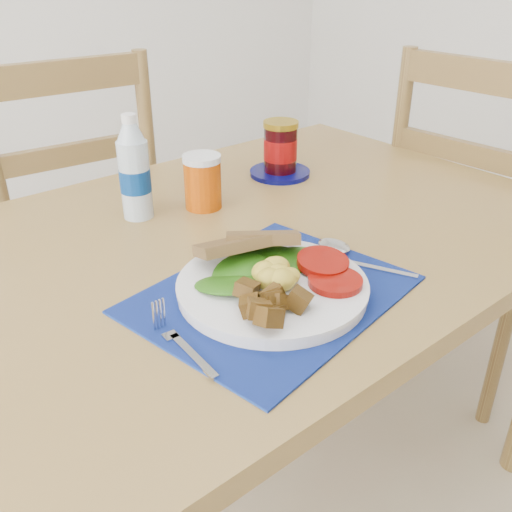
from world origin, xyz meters
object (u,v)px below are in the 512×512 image
at_px(water_bottle, 135,173).
at_px(jam_on_saucer, 280,152).
at_px(chair_end, 478,199).
at_px(juice_glass, 203,183).
at_px(chair_far, 70,197).
at_px(breakfast_plate, 271,284).

xyz_separation_m(water_bottle, jam_on_saucer, (0.39, -0.00, -0.03)).
bearing_deg(water_bottle, chair_end, -14.17).
distance_m(water_bottle, jam_on_saucer, 0.39).
height_order(juice_glass, jam_on_saucer, jam_on_saucer).
relative_size(chair_far, breakfast_plate, 4.12).
bearing_deg(jam_on_saucer, water_bottle, 179.27).
distance_m(chair_end, water_bottle, 0.99).
xyz_separation_m(chair_far, chair_end, (0.88, -0.75, 0.00)).
bearing_deg(chair_end, juice_glass, 74.24).
distance_m(chair_end, jam_on_saucer, 0.63).
relative_size(chair_end, breakfast_plate, 4.13).
relative_size(chair_far, jam_on_saucer, 8.41).
xyz_separation_m(breakfast_plate, water_bottle, (-0.00, 0.41, 0.07)).
bearing_deg(water_bottle, breakfast_plate, -89.45).
xyz_separation_m(chair_end, water_bottle, (-0.93, 0.24, 0.23)).
height_order(water_bottle, jam_on_saucer, water_bottle).
height_order(breakfast_plate, jam_on_saucer, jam_on_saucer).
bearing_deg(chair_end, breakfast_plate, 97.98).
bearing_deg(breakfast_plate, chair_end, 33.37).
bearing_deg(juice_glass, water_bottle, 160.27).
bearing_deg(chair_end, chair_far, 46.85).
height_order(breakfast_plate, water_bottle, water_bottle).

